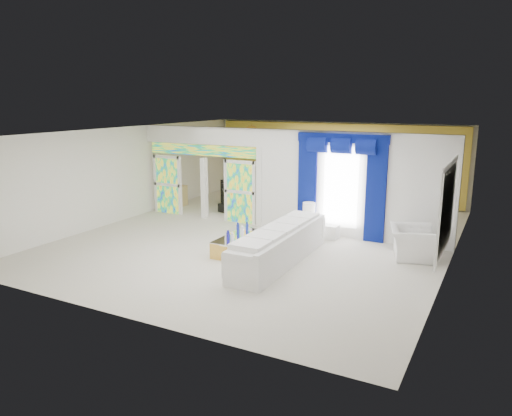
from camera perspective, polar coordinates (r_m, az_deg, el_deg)
The scene contains 22 objects.
floor at distance 14.11m, azimuth 1.18°, elevation -3.28°, with size 12.00×12.00×0.00m, color #B7AF9E.
dividing_wall at distance 13.91m, azimuth 11.03°, elevation 2.60°, with size 5.70×0.18×3.00m, color white.
dividing_header at distance 15.90m, azimuth -6.46°, elevation 8.46°, with size 4.30×0.18×0.55m, color white.
stained_panel_left at distance 16.95m, azimuth -10.32°, elevation 2.72°, with size 0.95×0.04×2.00m, color #994C3F.
stained_panel_right at distance 15.39m, azimuth -1.89°, elevation 1.90°, with size 0.95×0.04×2.00m, color #994C3F.
stained_transom at distance 15.95m, azimuth -6.42°, elevation 6.76°, with size 4.00×0.05×0.35m, color #994C3F.
window_pane at distance 13.90m, azimuth 9.92°, elevation 2.43°, with size 1.00×0.02×2.30m, color white.
blue_drape_left at distance 14.21m, azimuth 6.03°, elevation 2.57°, with size 0.55×0.10×2.80m, color #04054B.
blue_drape_right at distance 13.62m, azimuth 13.88°, elevation 1.82°, with size 0.55×0.10×2.80m, color #04054B.
blue_pelmet at distance 13.69m, azimuth 10.10°, elevation 8.06°, with size 2.60×0.12×0.25m, color #04054B.
wall_mirror at distance 11.44m, azimuth 21.56°, elevation 0.01°, with size 0.04×2.70×1.90m, color white.
gold_curtains at distance 19.17m, azimuth 9.13°, elevation 5.43°, with size 9.70×0.12×2.90m, color gold.
white_sofa at distance 11.81m, azimuth 2.83°, elevation -4.58°, with size 0.86×4.01×0.76m, color silver.
coffee_table at distance 12.71m, azimuth -2.15°, elevation -4.16°, with size 0.60×1.79×0.40m, color gold.
console_table at distance 14.09m, azimuth 7.31°, elevation -2.58°, with size 1.17×0.37×0.39m, color silver.
table_lamp at distance 14.08m, azimuth 6.23°, elevation -0.53°, with size 0.36×0.36×0.58m, color white.
armchair at distance 12.74m, azimuth 17.80°, elevation -3.87°, with size 1.19×1.04×0.77m, color silver.
grand_piano at distance 18.15m, azimuth -0.37°, elevation 1.95°, with size 1.48×1.94×0.98m, color black.
piano_bench at distance 16.86m, azimuth -2.92°, elevation -0.07°, with size 0.94×0.36×0.31m, color black.
tv_console at distance 18.22m, azimuth -9.06°, elevation 1.45°, with size 0.51×0.47×0.74m, color tan.
chandelier at distance 17.68m, azimuth -0.56°, elevation 8.72°, with size 0.60×0.60×0.60m, color gold.
decanters at distance 12.65m, azimuth -2.23°, elevation -2.85°, with size 0.23×1.17×0.29m.
Camera 1 is at (6.03, -12.14, 3.90)m, focal length 34.13 mm.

